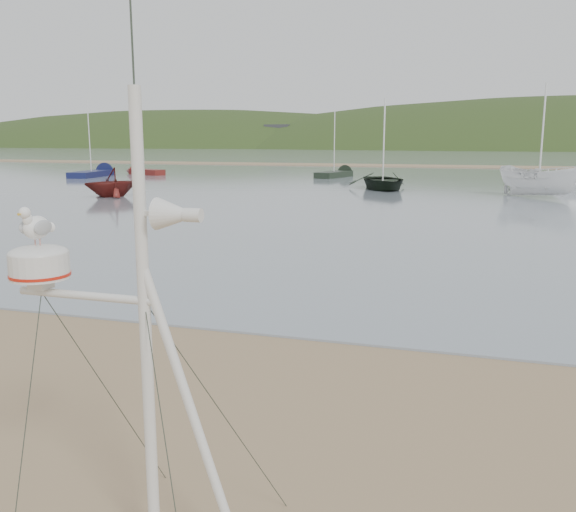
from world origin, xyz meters
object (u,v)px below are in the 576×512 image
(boat_red, at_px, (111,169))
(dinghy_red_far, at_px, (139,172))
(sailboat_blue_near, at_px, (102,172))
(sailboat_dark_mid, at_px, (342,173))
(boat_white, at_px, (541,153))
(boat_dark, at_px, (384,148))
(mast_rig, at_px, (141,431))

(boat_red, relative_size, dinghy_red_far, 0.62)
(sailboat_blue_near, relative_size, sailboat_dark_mid, 1.19)
(boat_white, bearing_deg, dinghy_red_far, 102.79)
(boat_dark, xyz_separation_m, sailboat_dark_mid, (-5.55, 12.84, -2.44))
(mast_rig, relative_size, sailboat_dark_mid, 0.72)
(mast_rig, relative_size, boat_dark, 0.83)
(boat_dark, distance_m, sailboat_dark_mid, 14.20)
(boat_white, bearing_deg, sailboat_dark_mid, 77.67)
(boat_red, bearing_deg, dinghy_red_far, 148.52)
(boat_red, height_order, sailboat_dark_mid, sailboat_dark_mid)
(sailboat_dark_mid, bearing_deg, dinghy_red_far, -172.64)
(mast_rig, xyz_separation_m, sailboat_blue_near, (-30.19, 44.08, -0.78))
(mast_rig, xyz_separation_m, sailboat_dark_mid, (-9.13, 49.09, -0.78))
(boat_dark, bearing_deg, sailboat_dark_mid, 91.51)
(boat_white, relative_size, dinghy_red_far, 0.96)
(mast_rig, bearing_deg, dinghy_red_far, 120.86)
(boat_dark, distance_m, boat_red, 17.15)
(sailboat_dark_mid, bearing_deg, boat_dark, -66.60)
(sailboat_blue_near, bearing_deg, sailboat_dark_mid, 13.39)
(boat_dark, height_order, sailboat_dark_mid, sailboat_dark_mid)
(mast_rig, bearing_deg, boat_white, 80.34)
(boat_white, distance_m, sailboat_dark_mid, 21.75)
(boat_dark, height_order, boat_red, boat_dark)
(boat_dark, relative_size, dinghy_red_far, 1.05)
(mast_rig, height_order, boat_red, mast_rig)
(sailboat_blue_near, xyz_separation_m, sailboat_dark_mid, (21.05, 5.01, 0.00))
(sailboat_blue_near, distance_m, sailboat_dark_mid, 21.64)
(boat_white, height_order, sailboat_blue_near, sailboat_blue_near)
(mast_rig, distance_m, sailboat_dark_mid, 49.94)
(dinghy_red_far, bearing_deg, sailboat_blue_near, -131.63)
(boat_dark, height_order, boat_white, boat_dark)
(mast_rig, bearing_deg, boat_red, 123.65)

